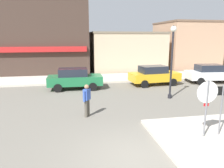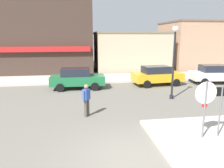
{
  "view_description": "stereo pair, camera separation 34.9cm",
  "coord_description": "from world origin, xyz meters",
  "px_view_note": "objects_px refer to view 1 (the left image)",
  "views": [
    {
      "loc": [
        -2.01,
        -6.11,
        3.82
      ],
      "look_at": [
        -0.01,
        4.5,
        1.5
      ],
      "focal_mm": 35.0,
      "sensor_mm": 36.0,
      "label": 1
    },
    {
      "loc": [
        -1.67,
        -6.17,
        3.82
      ],
      "look_at": [
        -0.01,
        4.5,
        1.5
      ],
      "focal_mm": 35.0,
      "sensor_mm": 36.0,
      "label": 2
    }
  ],
  "objects_px": {
    "parked_car_nearest": "(75,78)",
    "parked_car_third": "(210,73)",
    "stop_sign": "(207,101)",
    "pedestrian_crossing_near": "(87,99)",
    "lamp_post": "(172,52)",
    "parked_car_second": "(154,75)",
    "one_way_sign": "(221,105)"
  },
  "relations": [
    {
      "from": "one_way_sign",
      "to": "parked_car_second",
      "type": "bearing_deg",
      "value": 83.34
    },
    {
      "from": "parked_car_nearest",
      "to": "lamp_post",
      "type": "bearing_deg",
      "value": -32.31
    },
    {
      "from": "stop_sign",
      "to": "pedestrian_crossing_near",
      "type": "xyz_separation_m",
      "value": [
        -4.14,
        3.32,
        -0.65
      ]
    },
    {
      "from": "stop_sign",
      "to": "lamp_post",
      "type": "distance_m",
      "value": 5.98
    },
    {
      "from": "parked_car_nearest",
      "to": "parked_car_third",
      "type": "xyz_separation_m",
      "value": [
        11.42,
        0.23,
        0.0
      ]
    },
    {
      "from": "parked_car_second",
      "to": "pedestrian_crossing_near",
      "type": "xyz_separation_m",
      "value": [
        -5.93,
        -6.37,
        0.06
      ]
    },
    {
      "from": "pedestrian_crossing_near",
      "to": "one_way_sign",
      "type": "bearing_deg",
      "value": -34.4
    },
    {
      "from": "stop_sign",
      "to": "parked_car_nearest",
      "type": "height_order",
      "value": "stop_sign"
    },
    {
      "from": "parked_car_nearest",
      "to": "parked_car_third",
      "type": "height_order",
      "value": "same"
    },
    {
      "from": "lamp_post",
      "to": "one_way_sign",
      "type": "bearing_deg",
      "value": -96.44
    },
    {
      "from": "parked_car_nearest",
      "to": "parked_car_second",
      "type": "xyz_separation_m",
      "value": [
        6.4,
        0.3,
        0.0
      ]
    },
    {
      "from": "parked_car_nearest",
      "to": "parked_car_third",
      "type": "distance_m",
      "value": 11.43
    },
    {
      "from": "parked_car_second",
      "to": "parked_car_nearest",
      "type": "bearing_deg",
      "value": -177.28
    },
    {
      "from": "parked_car_nearest",
      "to": "pedestrian_crossing_near",
      "type": "xyz_separation_m",
      "value": [
        0.47,
        -6.07,
        0.06
      ]
    },
    {
      "from": "one_way_sign",
      "to": "parked_car_nearest",
      "type": "height_order",
      "value": "one_way_sign"
    },
    {
      "from": "lamp_post",
      "to": "pedestrian_crossing_near",
      "type": "relative_size",
      "value": 2.82
    },
    {
      "from": "lamp_post",
      "to": "parked_car_nearest",
      "type": "xyz_separation_m",
      "value": [
        -5.9,
        3.73,
        -2.15
      ]
    },
    {
      "from": "lamp_post",
      "to": "stop_sign",
      "type": "bearing_deg",
      "value": -102.87
    },
    {
      "from": "lamp_post",
      "to": "parked_car_nearest",
      "type": "height_order",
      "value": "lamp_post"
    },
    {
      "from": "parked_car_nearest",
      "to": "parked_car_second",
      "type": "distance_m",
      "value": 6.41
    },
    {
      "from": "stop_sign",
      "to": "lamp_post",
      "type": "relative_size",
      "value": 0.51
    },
    {
      "from": "parked_car_third",
      "to": "one_way_sign",
      "type": "bearing_deg",
      "value": -122.7
    },
    {
      "from": "stop_sign",
      "to": "parked_car_third",
      "type": "bearing_deg",
      "value": 54.7
    },
    {
      "from": "stop_sign",
      "to": "pedestrian_crossing_near",
      "type": "distance_m",
      "value": 5.35
    },
    {
      "from": "lamp_post",
      "to": "parked_car_third",
      "type": "height_order",
      "value": "lamp_post"
    },
    {
      "from": "parked_car_second",
      "to": "parked_car_third",
      "type": "bearing_deg",
      "value": -0.84
    },
    {
      "from": "parked_car_nearest",
      "to": "pedestrian_crossing_near",
      "type": "distance_m",
      "value": 6.09
    },
    {
      "from": "stop_sign",
      "to": "parked_car_second",
      "type": "height_order",
      "value": "stop_sign"
    },
    {
      "from": "stop_sign",
      "to": "parked_car_third",
      "type": "height_order",
      "value": "stop_sign"
    },
    {
      "from": "stop_sign",
      "to": "one_way_sign",
      "type": "distance_m",
      "value": 0.68
    },
    {
      "from": "stop_sign",
      "to": "lamp_post",
      "type": "bearing_deg",
      "value": 77.13
    },
    {
      "from": "parked_car_third",
      "to": "stop_sign",
      "type": "bearing_deg",
      "value": -125.3
    }
  ]
}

